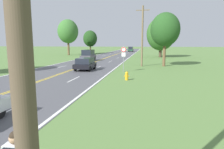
{
  "coord_description": "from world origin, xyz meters",
  "views": [
    {
      "loc": [
        8.97,
        -0.24,
        3.18
      ],
      "look_at": [
        6.51,
        13.74,
        0.97
      ],
      "focal_mm": 32.0,
      "sensor_mm": 36.0,
      "label": 1
    }
  ],
  "objects_px": {
    "car_black_hatchback_mid_near": "(85,64)",
    "tree_behind_sign": "(90,39)",
    "traffic_sign": "(124,53)",
    "tree_left_verge": "(68,31)",
    "car_dark_grey_van_mid_far": "(88,55)",
    "tree_far_back": "(165,30)",
    "car_dark_green_van_receding": "(131,49)",
    "tree_mid_treeline": "(161,34)",
    "fire_hydrant": "(127,76)"
  },
  "relations": [
    {
      "from": "tree_mid_treeline",
      "to": "car_dark_grey_van_mid_far",
      "type": "distance_m",
      "value": 18.99
    },
    {
      "from": "tree_behind_sign",
      "to": "traffic_sign",
      "type": "bearing_deg",
      "value": -68.87
    },
    {
      "from": "fire_hydrant",
      "to": "tree_behind_sign",
      "type": "relative_size",
      "value": 0.11
    },
    {
      "from": "tree_left_verge",
      "to": "car_dark_green_van_receding",
      "type": "bearing_deg",
      "value": 61.37
    },
    {
      "from": "traffic_sign",
      "to": "tree_left_verge",
      "type": "distance_m",
      "value": 35.69
    },
    {
      "from": "traffic_sign",
      "to": "tree_mid_treeline",
      "type": "xyz_separation_m",
      "value": [
        5.61,
        25.83,
        3.21
      ]
    },
    {
      "from": "tree_behind_sign",
      "to": "car_black_hatchback_mid_near",
      "type": "height_order",
      "value": "tree_behind_sign"
    },
    {
      "from": "tree_far_back",
      "to": "tree_mid_treeline",
      "type": "bearing_deg",
      "value": 88.01
    },
    {
      "from": "tree_behind_sign",
      "to": "car_dark_grey_van_mid_far",
      "type": "xyz_separation_m",
      "value": [
        7.05,
        -25.86,
        -3.65
      ]
    },
    {
      "from": "tree_left_verge",
      "to": "tree_behind_sign",
      "type": "relative_size",
      "value": 1.33
    },
    {
      "from": "traffic_sign",
      "to": "tree_far_back",
      "type": "height_order",
      "value": "tree_far_back"
    },
    {
      "from": "car_black_hatchback_mid_near",
      "to": "car_dark_grey_van_mid_far",
      "type": "bearing_deg",
      "value": -165.28
    },
    {
      "from": "tree_behind_sign",
      "to": "car_dark_green_van_receding",
      "type": "height_order",
      "value": "tree_behind_sign"
    },
    {
      "from": "tree_left_verge",
      "to": "tree_mid_treeline",
      "type": "xyz_separation_m",
      "value": [
        24.33,
        -4.25,
        -1.06
      ]
    },
    {
      "from": "fire_hydrant",
      "to": "tree_far_back",
      "type": "height_order",
      "value": "tree_far_back"
    },
    {
      "from": "tree_behind_sign",
      "to": "car_black_hatchback_mid_near",
      "type": "xyz_separation_m",
      "value": [
        10.47,
        -38.53,
        -3.92
      ]
    },
    {
      "from": "tree_behind_sign",
      "to": "car_dark_green_van_receding",
      "type": "relative_size",
      "value": 1.54
    },
    {
      "from": "tree_behind_sign",
      "to": "tree_far_back",
      "type": "distance_m",
      "value": 38.36
    },
    {
      "from": "fire_hydrant",
      "to": "tree_far_back",
      "type": "distance_m",
      "value": 13.24
    },
    {
      "from": "fire_hydrant",
      "to": "traffic_sign",
      "type": "height_order",
      "value": "traffic_sign"
    },
    {
      "from": "car_black_hatchback_mid_near",
      "to": "traffic_sign",
      "type": "bearing_deg",
      "value": 80.0
    },
    {
      "from": "tree_left_verge",
      "to": "tree_far_back",
      "type": "relative_size",
      "value": 1.3
    },
    {
      "from": "car_black_hatchback_mid_near",
      "to": "fire_hydrant",
      "type": "bearing_deg",
      "value": 43.52
    },
    {
      "from": "car_dark_grey_van_mid_far",
      "to": "car_dark_green_van_receding",
      "type": "height_order",
      "value": "car_dark_grey_van_mid_far"
    },
    {
      "from": "car_black_hatchback_mid_near",
      "to": "tree_far_back",
      "type": "bearing_deg",
      "value": 120.93
    },
    {
      "from": "fire_hydrant",
      "to": "tree_left_verge",
      "type": "distance_m",
      "value": 40.65
    },
    {
      "from": "traffic_sign",
      "to": "car_dark_green_van_receding",
      "type": "xyz_separation_m",
      "value": [
        -3.85,
        57.33,
        -1.13
      ]
    },
    {
      "from": "car_dark_green_van_receding",
      "to": "tree_left_verge",
      "type": "bearing_deg",
      "value": -27.99
    },
    {
      "from": "car_dark_green_van_receding",
      "to": "car_dark_grey_van_mid_far",
      "type": "bearing_deg",
      "value": -4.95
    },
    {
      "from": "tree_behind_sign",
      "to": "car_dark_green_van_receding",
      "type": "distance_m",
      "value": 21.6
    },
    {
      "from": "traffic_sign",
      "to": "car_dark_green_van_receding",
      "type": "relative_size",
      "value": 0.6
    },
    {
      "from": "traffic_sign",
      "to": "tree_behind_sign",
      "type": "relative_size",
      "value": 0.39
    },
    {
      "from": "fire_hydrant",
      "to": "car_dark_grey_van_mid_far",
      "type": "bearing_deg",
      "value": 116.02
    },
    {
      "from": "tree_mid_treeline",
      "to": "tree_far_back",
      "type": "relative_size",
      "value": 1.24
    },
    {
      "from": "traffic_sign",
      "to": "tree_left_verge",
      "type": "bearing_deg",
      "value": 121.89
    },
    {
      "from": "car_black_hatchback_mid_near",
      "to": "tree_behind_sign",
      "type": "bearing_deg",
      "value": -165.18
    },
    {
      "from": "traffic_sign",
      "to": "tree_far_back",
      "type": "relative_size",
      "value": 0.38
    },
    {
      "from": "tree_mid_treeline",
      "to": "car_dark_green_van_receding",
      "type": "distance_m",
      "value": 33.17
    },
    {
      "from": "car_dark_green_van_receding",
      "to": "fire_hydrant",
      "type": "bearing_deg",
      "value": 4.98
    },
    {
      "from": "tree_left_verge",
      "to": "tree_far_back",
      "type": "height_order",
      "value": "tree_left_verge"
    },
    {
      "from": "fire_hydrant",
      "to": "car_black_hatchback_mid_near",
      "type": "xyz_separation_m",
      "value": [
        -5.6,
        5.82,
        0.39
      ]
    },
    {
      "from": "fire_hydrant",
      "to": "tree_behind_sign",
      "type": "height_order",
      "value": "tree_behind_sign"
    },
    {
      "from": "tree_left_verge",
      "to": "car_dark_grey_van_mid_far",
      "type": "relative_size",
      "value": 2.42
    },
    {
      "from": "car_dark_grey_van_mid_far",
      "to": "car_dark_green_van_receding",
      "type": "bearing_deg",
      "value": -5.32
    },
    {
      "from": "car_dark_green_van_receding",
      "to": "car_black_hatchback_mid_near",
      "type": "bearing_deg",
      "value": -0.24
    },
    {
      "from": "tree_behind_sign",
      "to": "car_dark_grey_van_mid_far",
      "type": "height_order",
      "value": "tree_behind_sign"
    },
    {
      "from": "traffic_sign",
      "to": "car_dark_green_van_receding",
      "type": "distance_m",
      "value": 57.47
    },
    {
      "from": "fire_hydrant",
      "to": "car_dark_green_van_receding",
      "type": "distance_m",
      "value": 62.53
    },
    {
      "from": "traffic_sign",
      "to": "tree_behind_sign",
      "type": "bearing_deg",
      "value": 111.13
    },
    {
      "from": "fire_hydrant",
      "to": "tree_behind_sign",
      "type": "bearing_deg",
      "value": 109.93
    }
  ]
}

